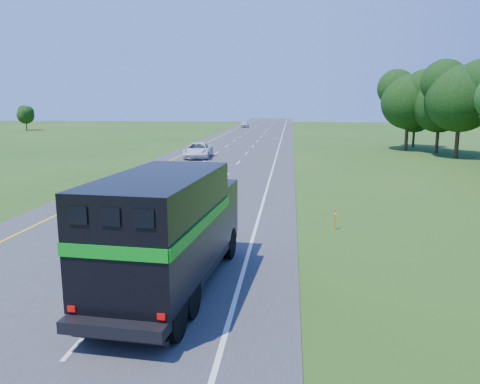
{
  "coord_description": "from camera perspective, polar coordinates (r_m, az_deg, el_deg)",
  "views": [
    {
      "loc": [
        7.13,
        -0.1,
        6.09
      ],
      "look_at": [
        4.56,
        23.49,
        1.52
      ],
      "focal_mm": 35.0,
      "sensor_mm": 36.0,
      "label": 1
    }
  ],
  "objects": [
    {
      "name": "white_suv",
      "position": [
        51.87,
        -5.14,
        5.08
      ],
      "size": [
        3.13,
        6.14,
        1.66
      ],
      "primitive_type": "imported",
      "rotation": [
        0.0,
        0.0,
        0.06
      ],
      "color": "white",
      "rests_on": "road"
    },
    {
      "name": "lane_markings",
      "position": [
        50.96,
        -1.88,
        4.08
      ],
      "size": [
        11.15,
        260.0,
        0.01
      ],
      "color": "yellow",
      "rests_on": "road"
    },
    {
      "name": "horse_truck",
      "position": [
        15.07,
        -8.67,
        -4.4
      ],
      "size": [
        3.44,
        9.07,
        3.93
      ],
      "rotation": [
        0.0,
        0.0,
        -0.08
      ],
      "color": "black",
      "rests_on": "road"
    },
    {
      "name": "road",
      "position": [
        50.97,
        -1.88,
        4.05
      ],
      "size": [
        15.0,
        260.0,
        0.04
      ],
      "primitive_type": "cube",
      "color": "#38383A",
      "rests_on": "ground"
    },
    {
      "name": "delineator",
      "position": [
        23.08,
        11.54,
        -3.21
      ],
      "size": [
        0.08,
        0.05,
        1.02
      ],
      "color": "orange",
      "rests_on": "ground"
    },
    {
      "name": "far_car",
      "position": [
        114.99,
        0.58,
        8.25
      ],
      "size": [
        1.86,
        4.41,
        1.49
      ],
      "primitive_type": "imported",
      "rotation": [
        0.0,
        0.0,
        0.02
      ],
      "color": "silver",
      "rests_on": "road"
    }
  ]
}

